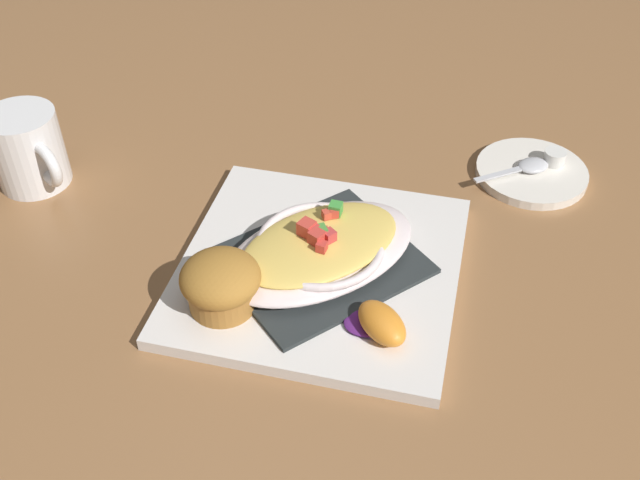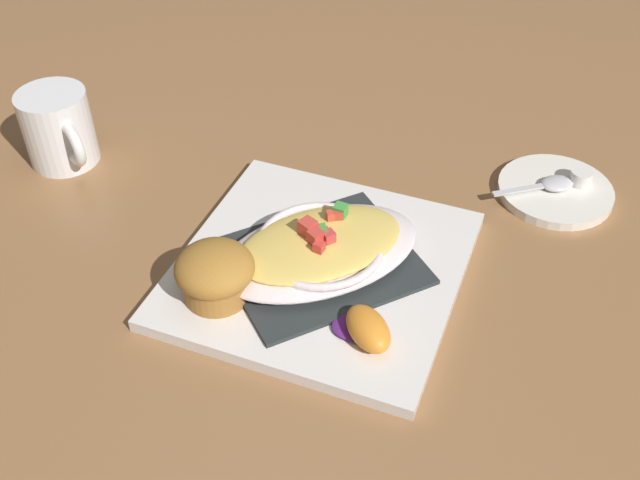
# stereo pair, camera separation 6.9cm
# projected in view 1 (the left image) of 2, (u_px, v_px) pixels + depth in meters

# --- Properties ---
(ground_plane) EXTENTS (2.60, 2.60, 0.00)m
(ground_plane) POSITION_uv_depth(u_px,v_px,m) (320.00, 273.00, 0.72)
(ground_plane) COLOR #91633C
(square_plate) EXTENTS (0.30, 0.30, 0.01)m
(square_plate) POSITION_uv_depth(u_px,v_px,m) (320.00, 268.00, 0.72)
(square_plate) COLOR white
(square_plate) RESTS_ON ground_plane
(folded_napkin) EXTENTS (0.22, 0.23, 0.00)m
(folded_napkin) POSITION_uv_depth(u_px,v_px,m) (320.00, 262.00, 0.71)
(folded_napkin) COLOR #272C2D
(folded_napkin) RESTS_ON square_plate
(gratin_dish) EXTENTS (0.21, 0.23, 0.04)m
(gratin_dish) POSITION_uv_depth(u_px,v_px,m) (320.00, 248.00, 0.70)
(gratin_dish) COLOR silver
(gratin_dish) RESTS_ON folded_napkin
(muffin) EXTENTS (0.07, 0.07, 0.05)m
(muffin) POSITION_uv_depth(u_px,v_px,m) (221.00, 283.00, 0.66)
(muffin) COLOR #A76E2F
(muffin) RESTS_ON square_plate
(orange_garnish) EXTENTS (0.07, 0.06, 0.02)m
(orange_garnish) POSITION_uv_depth(u_px,v_px,m) (380.00, 323.00, 0.64)
(orange_garnish) COLOR #551F6C
(orange_garnish) RESTS_ON square_plate
(coffee_mug) EXTENTS (0.10, 0.08, 0.08)m
(coffee_mug) POSITION_uv_depth(u_px,v_px,m) (29.00, 153.00, 0.81)
(coffee_mug) COLOR white
(coffee_mug) RESTS_ON ground_plane
(creamer_saucer) EXTENTS (0.12, 0.12, 0.01)m
(creamer_saucer) POSITION_uv_depth(u_px,v_px,m) (531.00, 173.00, 0.83)
(creamer_saucer) COLOR white
(creamer_saucer) RESTS_ON ground_plane
(spoon) EXTENTS (0.08, 0.08, 0.01)m
(spoon) POSITION_uv_depth(u_px,v_px,m) (530.00, 166.00, 0.83)
(spoon) COLOR silver
(spoon) RESTS_ON creamer_saucer
(creamer_cup_0) EXTENTS (0.02, 0.02, 0.02)m
(creamer_cup_0) POSITION_uv_depth(u_px,v_px,m) (555.00, 157.00, 0.83)
(creamer_cup_0) COLOR white
(creamer_cup_0) RESTS_ON creamer_saucer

